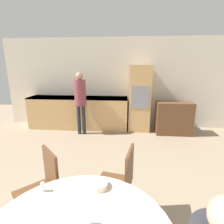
% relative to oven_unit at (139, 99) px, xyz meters
% --- Properties ---
extents(wall_back, '(7.02, 0.05, 2.60)m').
position_rel_oven_unit_xyz_m(wall_back, '(-0.55, 0.34, 0.39)').
color(wall_back, silver).
rests_on(wall_back, ground_plane).
extents(kitchen_counter, '(2.88, 0.60, 0.93)m').
position_rel_oven_unit_xyz_m(kitchen_counter, '(-1.77, -0.01, -0.43)').
color(kitchen_counter, tan).
rests_on(kitchen_counter, ground_plane).
extents(oven_unit, '(0.59, 0.59, 1.82)m').
position_rel_oven_unit_xyz_m(oven_unit, '(0.00, 0.00, 0.00)').
color(oven_unit, tan).
rests_on(oven_unit, ground_plane).
extents(sideboard, '(0.94, 0.45, 0.88)m').
position_rel_oven_unit_xyz_m(sideboard, '(0.92, -0.26, -0.47)').
color(sideboard, brown).
rests_on(sideboard, ground_plane).
extents(chair_far_left, '(0.57, 0.57, 0.92)m').
position_rel_oven_unit_xyz_m(chair_far_left, '(-1.24, -3.33, -0.39)').
color(chair_far_left, brown).
rests_on(chair_far_left, ground_plane).
extents(chair_far_right, '(0.47, 0.47, 0.92)m').
position_rel_oven_unit_xyz_m(chair_far_right, '(-0.39, -3.16, -0.39)').
color(chair_far_right, brown).
rests_on(chair_far_right, ground_plane).
extents(person_standing, '(0.30, 0.30, 1.65)m').
position_rel_oven_unit_xyz_m(person_standing, '(-1.56, -0.49, 0.12)').
color(person_standing, '#262628').
rests_on(person_standing, ground_plane).
extents(cup, '(0.08, 0.08, 0.09)m').
position_rel_oven_unit_xyz_m(cup, '(-0.59, -3.98, -0.13)').
color(cup, silver).
rests_on(cup, dining_table).
extents(bowl_centre, '(0.17, 0.17, 0.05)m').
position_rel_oven_unit_xyz_m(bowl_centre, '(-0.59, -3.56, -0.15)').
color(bowl_centre, beige).
rests_on(bowl_centre, dining_table).
extents(salt_shaker, '(0.03, 0.03, 0.09)m').
position_rel_oven_unit_xyz_m(salt_shaker, '(-1.06, -3.66, -0.13)').
color(salt_shaker, white).
rests_on(salt_shaker, dining_table).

